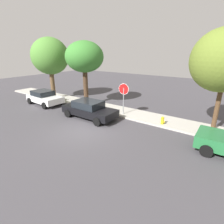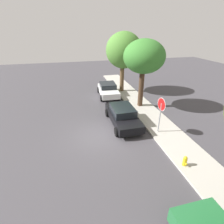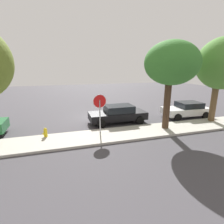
# 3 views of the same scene
# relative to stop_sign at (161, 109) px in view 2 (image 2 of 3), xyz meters

# --- Properties ---
(ground_plane) EXTENTS (60.00, 60.00, 0.00)m
(ground_plane) POSITION_rel_stop_sign_xyz_m (-0.74, -4.03, -1.88)
(ground_plane) COLOR #423F44
(sidewalk_curb) EXTENTS (32.00, 2.35, 0.14)m
(sidewalk_curb) POSITION_rel_stop_sign_xyz_m (-0.74, 0.56, -1.81)
(sidewalk_curb) COLOR #B2ADA3
(sidewalk_curb) RESTS_ON ground_plane
(stop_sign) EXTENTS (0.89, 0.09, 2.69)m
(stop_sign) POSITION_rel_stop_sign_xyz_m (0.00, 0.00, 0.00)
(stop_sign) COLOR gray
(stop_sign) RESTS_ON ground_plane
(parked_car_black) EXTENTS (4.56, 2.05, 1.41)m
(parked_car_black) POSITION_rel_stop_sign_xyz_m (-1.94, -2.06, -1.16)
(parked_car_black) COLOR black
(parked_car_black) RESTS_ON ground_plane
(parked_car_white) EXTENTS (4.09, 2.25, 1.37)m
(parked_car_white) POSITION_rel_stop_sign_xyz_m (-8.27, -1.80, -1.17)
(parked_car_white) COLOR white
(parked_car_white) RESTS_ON ground_plane
(street_tree_mid_block) EXTENTS (3.89, 3.89, 6.55)m
(street_tree_mid_block) POSITION_rel_stop_sign_xyz_m (-9.41, 0.24, 2.71)
(street_tree_mid_block) COLOR brown
(street_tree_mid_block) RESTS_ON ground_plane
(street_tree_far) EXTENTS (3.58, 3.58, 6.07)m
(street_tree_far) POSITION_rel_stop_sign_xyz_m (-4.71, 0.58, 2.69)
(street_tree_far) COLOR #422D1E
(street_tree_far) RESTS_ON ground_plane
(fire_hydrant) EXTENTS (0.30, 0.22, 0.72)m
(fire_hydrant) POSITION_rel_stop_sign_xyz_m (3.46, -0.23, -1.52)
(fire_hydrant) COLOR gold
(fire_hydrant) RESTS_ON ground_plane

